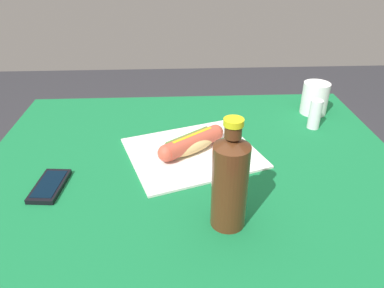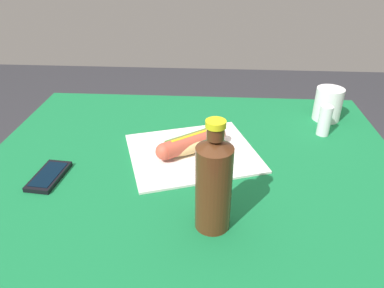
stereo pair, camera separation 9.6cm
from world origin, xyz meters
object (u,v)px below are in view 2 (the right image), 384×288
soda_bottle (214,183)px  drinking_cup (328,104)px  cell_phone (49,176)px  hot_dog (192,143)px  salt_shaker (325,121)px

soda_bottle → drinking_cup: soda_bottle is taller
cell_phone → soda_bottle: soda_bottle is taller
hot_dog → salt_shaker: size_ratio=2.00×
hot_dog → soda_bottle: bearing=-77.8°
drinking_cup → cell_phone: bearing=-153.3°
hot_dog → cell_phone: bearing=-158.0°
soda_bottle → drinking_cup: bearing=55.5°
drinking_cup → hot_dog: bearing=-149.8°
hot_dog → salt_shaker: 0.40m
cell_phone → salt_shaker: salt_shaker is taller
hot_dog → drinking_cup: size_ratio=1.74×
salt_shaker → cell_phone: bearing=-159.3°
hot_dog → drinking_cup: (0.41, 0.24, 0.02)m
hot_dog → soda_bottle: (0.06, -0.27, 0.07)m
soda_bottle → drinking_cup: size_ratio=2.28×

